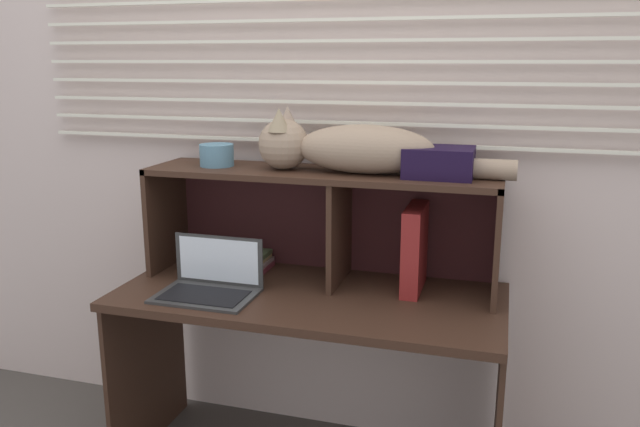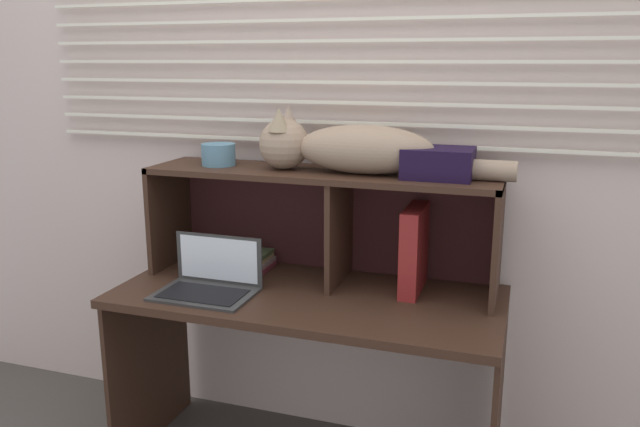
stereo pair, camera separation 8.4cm
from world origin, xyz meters
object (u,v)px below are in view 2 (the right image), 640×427
object	(u,v)px
binder_upright	(414,249)
storage_box	(438,163)
laptop	(209,282)
cat	(347,148)
book_stack	(241,263)
small_basket	(218,155)

from	to	relation	value
binder_upright	storage_box	xyz separation A→B (m)	(0.07, 0.00, 0.31)
laptop	storage_box	xyz separation A→B (m)	(0.76, 0.25, 0.43)
cat	storage_box	size ratio (longest dim) A/B	3.91
laptop	book_stack	bearing A→B (deg)	87.49
binder_upright	storage_box	size ratio (longest dim) A/B	1.32
laptop	book_stack	world-z (taller)	laptop
cat	book_stack	world-z (taller)	cat
laptop	small_basket	size ratio (longest dim) A/B	2.67
cat	storage_box	xyz separation A→B (m)	(0.32, 0.00, -0.04)
cat	storage_box	world-z (taller)	cat
book_stack	cat	bearing A→B (deg)	0.52
binder_upright	small_basket	xyz separation A→B (m)	(-0.76, 0.00, 0.30)
small_basket	storage_box	distance (m)	0.83
cat	laptop	distance (m)	0.68
book_stack	small_basket	world-z (taller)	small_basket
storage_box	laptop	bearing A→B (deg)	-161.96
cat	book_stack	bearing A→B (deg)	-179.48
book_stack	small_basket	bearing A→B (deg)	177.40
cat	laptop	xyz separation A→B (m)	(-0.43, -0.25, -0.47)
binder_upright	small_basket	size ratio (longest dim) A/B	2.40
laptop	storage_box	world-z (taller)	storage_box
laptop	small_basket	distance (m)	0.49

